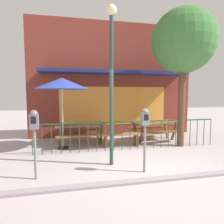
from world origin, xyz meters
name	(u,v)px	position (x,y,z in m)	size (l,w,h in m)	color
ground	(151,168)	(0.00, 0.00, 0.00)	(40.00, 40.00, 0.00)	#B4A8AA
pub_storefront	(113,80)	(0.00, 4.39, 2.52)	(7.41, 1.38, 5.05)	#3E1913
patio_fence_front	(130,130)	(0.00, 1.75, 0.66)	(6.25, 0.04, 0.97)	#1D472A
picnic_table_left	(80,128)	(-1.61, 2.81, 0.61)	(1.92, 1.53, 0.79)	brown
picnic_table_right	(155,126)	(1.37, 2.81, 0.61)	(1.97, 1.60, 0.79)	brown
patio_umbrella	(62,84)	(-2.22, 2.35, 2.21)	(1.82, 1.82, 2.42)	#281F27
patio_bench	(121,137)	(-0.20, 2.19, 0.35)	(1.41, 0.36, 0.48)	#946135
parking_meter_near	(145,123)	(-0.25, -0.20, 1.19)	(0.18, 0.17, 1.54)	slate
parking_meter_far	(34,126)	(-2.74, -0.06, 1.18)	(0.18, 0.17, 1.54)	slate
street_tree	(183,42)	(1.92, 1.82, 3.67)	(2.22, 2.22, 4.82)	brown
street_lamp	(111,63)	(-0.92, 0.48, 2.66)	(0.28, 0.28, 4.10)	#294235
curb_edge	(164,180)	(0.00, -0.70, 0.00)	(10.37, 0.20, 0.11)	gray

